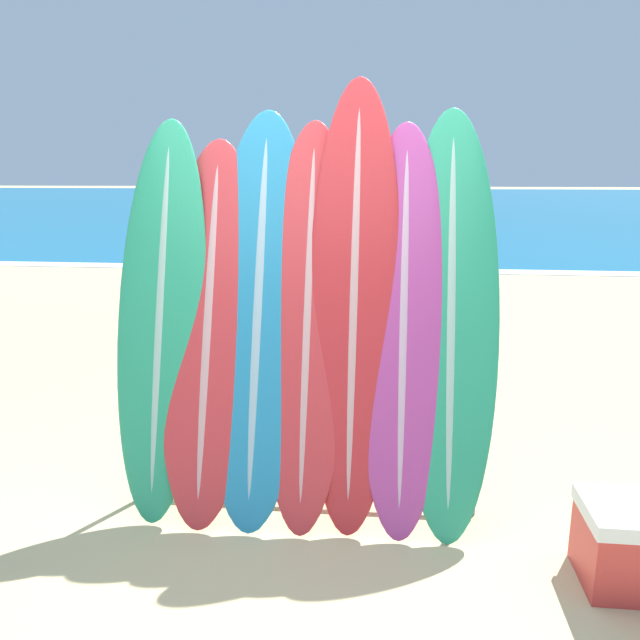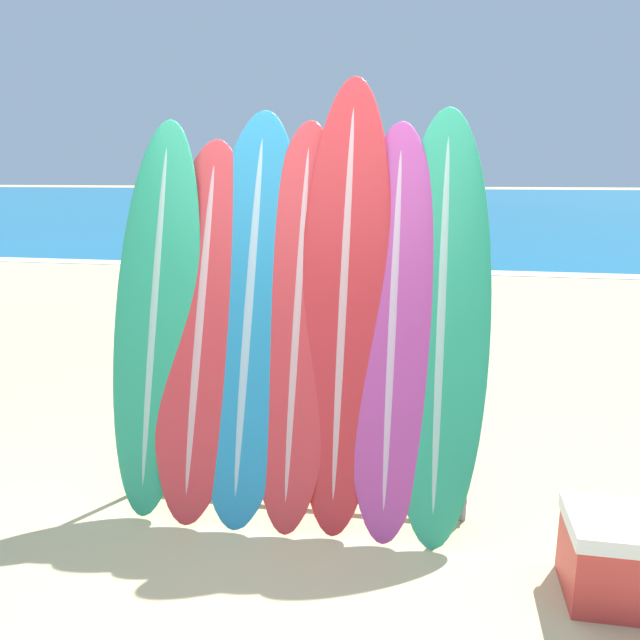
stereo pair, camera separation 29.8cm
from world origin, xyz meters
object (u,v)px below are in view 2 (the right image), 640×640
object	(u,v)px
surfboard_slot_6	(441,320)
person_near_water	(212,252)
surfboard_slot_3	(298,320)
person_far_left	(282,278)
person_mid_beach	(358,230)
cooler_box	(620,558)
surfboard_slot_0	(156,314)
surfboard_slot_4	(344,300)
surfboard_slot_5	(393,326)
surfboard_slot_1	(202,325)
surfboard_slot_2	(250,312)
surfboard_rack	(295,427)

from	to	relation	value
surfboard_slot_6	person_near_water	bearing A→B (deg)	123.22
surfboard_slot_3	person_far_left	size ratio (longest dim) A/B	1.25
surfboard_slot_3	person_mid_beach	distance (m)	7.40
person_near_water	cooler_box	world-z (taller)	person_near_water
surfboard_slot_0	surfboard_slot_4	xyz separation A→B (m)	(1.08, 0.04, 0.11)
surfboard_slot_5	surfboard_slot_6	size ratio (longest dim) A/B	0.97
surfboard_slot_5	cooler_box	size ratio (longest dim) A/B	4.54
surfboard_slot_1	surfboard_slot_6	size ratio (longest dim) A/B	0.93
surfboard_slot_1	cooler_box	world-z (taller)	surfboard_slot_1
person_mid_beach	person_far_left	bearing A→B (deg)	-65.87
person_far_left	surfboard_slot_1	bearing A→B (deg)	158.58
surfboard_slot_3	person_far_left	bearing A→B (deg)	106.24
surfboard_slot_2	person_mid_beach	bearing A→B (deg)	92.27
surfboard_slot_0	person_near_water	size ratio (longest dim) A/B	1.38
surfboard_slot_3	person_far_left	world-z (taller)	surfboard_slot_3
surfboard_slot_0	surfboard_slot_6	distance (m)	1.61
surfboard_rack	person_mid_beach	xyz separation A→B (m)	(-0.56, 7.42, 0.44)
surfboard_rack	surfboard_slot_1	size ratio (longest dim) A/B	0.93
surfboard_slot_5	person_near_water	distance (m)	5.23
surfboard_slot_4	cooler_box	size ratio (longest dim) A/B	5.05
person_near_water	person_far_left	world-z (taller)	person_far_left
surfboard_slot_5	cooler_box	world-z (taller)	surfboard_slot_5
surfboard_slot_1	person_near_water	distance (m)	4.78
surfboard_slot_1	person_far_left	xyz separation A→B (m)	(-0.07, 2.17, -0.09)
surfboard_rack	person_far_left	xyz separation A→B (m)	(-0.61, 2.19, 0.48)
surfboard_slot_3	person_mid_beach	bearing A→B (deg)	94.43
surfboard_rack	surfboard_slot_6	size ratio (longest dim) A/B	0.86
surfboard_slot_1	surfboard_slot_4	bearing A→B (deg)	3.05
surfboard_slot_3	surfboard_slot_5	size ratio (longest dim) A/B	1.01
cooler_box	person_near_water	bearing A→B (deg)	126.58
surfboard_slot_5	surfboard_slot_0	bearing A→B (deg)	-179.76
surfboard_slot_0	surfboard_slot_5	xyz separation A→B (m)	(1.35, 0.01, -0.01)
surfboard_slot_0	surfboard_slot_5	size ratio (longest dim) A/B	1.01
person_far_left	surfboard_rack	bearing A→B (deg)	172.30
surfboard_slot_5	cooler_box	xyz separation A→B (m)	(1.09, -0.58, -0.89)
person_mid_beach	person_far_left	size ratio (longest dim) A/B	0.96
surfboard_slot_5	surfboard_slot_6	world-z (taller)	surfboard_slot_6
surfboard_slot_4	surfboard_slot_6	distance (m)	0.53
surfboard_slot_2	surfboard_slot_5	world-z (taller)	surfboard_slot_2
surfboard_slot_2	surfboard_slot_5	bearing A→B (deg)	-1.44
person_near_water	surfboard_slot_4	bearing A→B (deg)	119.31
surfboard_slot_1	surfboard_slot_3	size ratio (longest dim) A/B	0.95
surfboard_slot_3	person_far_left	distance (m)	2.25
surfboard_slot_5	surfboard_slot_2	bearing A→B (deg)	178.56
person_near_water	cooler_box	xyz separation A→B (m)	(3.76, -5.07, -0.68)
surfboard_slot_3	surfboard_slot_4	distance (m)	0.28
person_far_left	cooler_box	xyz separation A→B (m)	(2.24, -2.74, -0.76)
person_mid_beach	person_near_water	bearing A→B (deg)	-93.84
person_mid_beach	surfboard_slot_4	bearing A→B (deg)	-58.86
surfboard_slot_3	surfboard_slot_0	bearing A→B (deg)	-179.18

